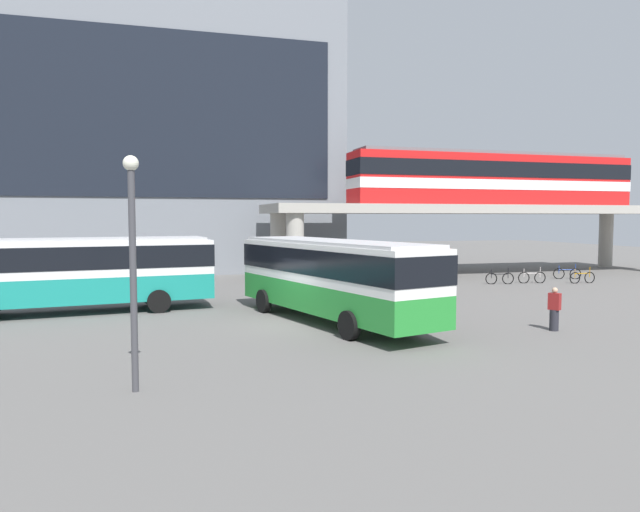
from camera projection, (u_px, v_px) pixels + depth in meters
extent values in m
plane|color=#605E5B|center=(252.00, 292.00, 31.84)|extent=(120.00, 120.00, 0.00)
cube|color=slate|center=(133.00, 138.00, 44.71)|extent=(30.88, 11.57, 20.37)
cube|color=black|center=(130.00, 112.00, 39.04)|extent=(27.79, 0.10, 11.41)
cube|color=#ADA89E|center=(474.00, 209.00, 41.96)|extent=(30.28, 6.60, 0.60)
cylinder|color=#ADA89E|center=(295.00, 248.00, 35.87)|extent=(1.10, 1.10, 4.38)
cylinder|color=#ADA89E|center=(278.00, 245.00, 40.66)|extent=(1.10, 1.10, 4.38)
cylinder|color=#ADA89E|center=(606.00, 240.00, 48.38)|extent=(1.10, 1.10, 4.38)
cube|color=red|center=(494.00, 181.00, 42.25)|extent=(21.67, 2.90, 3.60)
cube|color=silver|center=(493.00, 186.00, 42.27)|extent=(21.73, 2.96, 0.70)
cube|color=black|center=(494.00, 171.00, 42.20)|extent=(21.73, 2.96, 1.10)
cube|color=slate|center=(494.00, 154.00, 42.12)|extent=(20.81, 2.61, 0.24)
cube|color=#268C33|center=(332.00, 296.00, 22.63)|extent=(5.26, 11.27, 1.10)
cube|color=white|center=(332.00, 263.00, 22.55)|extent=(5.26, 11.27, 1.50)
cube|color=black|center=(332.00, 261.00, 22.54)|extent=(5.31, 11.32, 0.96)
cube|color=silver|center=(332.00, 242.00, 22.49)|extent=(5.00, 10.71, 0.12)
cylinder|color=black|center=(264.00, 301.00, 25.03)|extent=(0.53, 1.04, 1.00)
cylinder|color=black|center=(314.00, 297.00, 26.32)|extent=(0.53, 1.04, 1.00)
cylinder|color=black|center=(349.00, 325.00, 19.40)|extent=(0.53, 1.04, 1.00)
cylinder|color=black|center=(407.00, 319.00, 20.68)|extent=(0.53, 1.04, 1.00)
cube|color=teal|center=(81.00, 289.00, 24.88)|extent=(11.22, 3.79, 1.10)
cube|color=white|center=(80.00, 259.00, 24.79)|extent=(11.22, 3.79, 1.50)
cube|color=black|center=(80.00, 257.00, 24.79)|extent=(11.26, 3.83, 0.96)
cube|color=silver|center=(80.00, 240.00, 24.74)|extent=(10.66, 3.60, 0.12)
cylinder|color=black|center=(159.00, 301.00, 24.96)|extent=(1.03, 0.40, 1.00)
cylinder|color=black|center=(152.00, 294.00, 27.26)|extent=(1.03, 0.40, 1.00)
torus|color=black|center=(508.00, 279.00, 35.76)|extent=(0.73, 0.22, 0.74)
torus|color=black|center=(491.00, 279.00, 35.70)|extent=(0.73, 0.22, 0.74)
cylinder|color=black|center=(500.00, 274.00, 35.71)|extent=(1.03, 0.28, 0.05)
cylinder|color=black|center=(491.00, 274.00, 35.68)|extent=(0.04, 0.04, 0.55)
cylinder|color=black|center=(508.00, 273.00, 35.74)|extent=(0.04, 0.04, 0.65)
torus|color=black|center=(407.00, 279.00, 35.59)|extent=(0.74, 0.22, 0.74)
torus|color=black|center=(393.00, 280.00, 35.08)|extent=(0.74, 0.22, 0.74)
cylinder|color=#B21E1E|center=(400.00, 275.00, 35.32)|extent=(1.04, 0.28, 0.05)
cylinder|color=#B21E1E|center=(393.00, 275.00, 35.06)|extent=(0.04, 0.04, 0.55)
cylinder|color=#B21E1E|center=(407.00, 273.00, 35.56)|extent=(0.04, 0.04, 0.65)
torus|color=black|center=(575.00, 274.00, 38.66)|extent=(0.70, 0.36, 0.74)
torus|color=black|center=(559.00, 274.00, 38.82)|extent=(0.70, 0.36, 0.74)
cylinder|color=#1E3FA5|center=(567.00, 270.00, 38.72)|extent=(0.98, 0.48, 0.05)
cylinder|color=#1E3FA5|center=(559.00, 269.00, 38.80)|extent=(0.04, 0.04, 0.55)
cylinder|color=#1E3FA5|center=(576.00, 269.00, 38.64)|extent=(0.04, 0.04, 0.65)
torus|color=black|center=(590.00, 278.00, 36.30)|extent=(0.74, 0.10, 0.74)
torus|color=black|center=(575.00, 278.00, 36.07)|extent=(0.74, 0.10, 0.74)
cylinder|color=orange|center=(582.00, 273.00, 36.16)|extent=(1.05, 0.11, 0.05)
cylinder|color=orange|center=(575.00, 273.00, 36.05)|extent=(0.04, 0.04, 0.55)
cylinder|color=orange|center=(590.00, 272.00, 36.27)|extent=(0.04, 0.04, 0.65)
torus|color=black|center=(540.00, 278.00, 36.28)|extent=(0.74, 0.20, 0.74)
torus|color=black|center=(524.00, 278.00, 36.19)|extent=(0.74, 0.20, 0.74)
cylinder|color=silver|center=(532.00, 273.00, 36.22)|extent=(1.04, 0.25, 0.05)
cylinder|color=silver|center=(524.00, 273.00, 36.17)|extent=(0.04, 0.04, 0.55)
cylinder|color=silver|center=(540.00, 272.00, 36.26)|extent=(0.04, 0.04, 0.65)
cylinder|color=#26262D|center=(554.00, 320.00, 21.03)|extent=(0.32, 0.32, 0.77)
cube|color=maroon|center=(555.00, 301.00, 20.98)|extent=(0.43, 0.48, 0.61)
sphere|color=tan|center=(555.00, 290.00, 20.96)|extent=(0.21, 0.21, 0.21)
cylinder|color=#724C8C|center=(344.00, 281.00, 33.77)|extent=(0.32, 0.32, 0.87)
cube|color=navy|center=(344.00, 267.00, 33.71)|extent=(0.48, 0.42, 0.69)
sphere|color=tan|center=(344.00, 259.00, 33.68)|extent=(0.24, 0.24, 0.24)
cylinder|color=#3F3F44|center=(133.00, 282.00, 13.52)|extent=(0.16, 0.16, 5.20)
sphere|color=silver|center=(131.00, 163.00, 13.34)|extent=(0.36, 0.36, 0.36)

